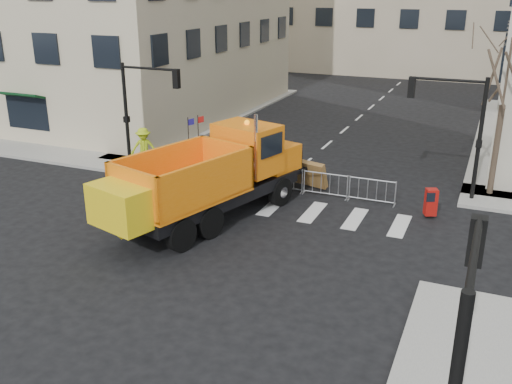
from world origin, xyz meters
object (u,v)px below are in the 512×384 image
at_px(cop_a, 267,174).
at_px(worker, 144,148).
at_px(cop_b, 264,172).
at_px(plow_truck, 208,176).
at_px(cop_c, 272,173).
at_px(newspaper_box, 431,202).

relative_size(cop_a, worker, 0.85).
bearing_deg(cop_a, cop_b, -44.26).
relative_size(plow_truck, cop_b, 5.89).
bearing_deg(worker, cop_c, -36.37).
xyz_separation_m(cop_a, newspaper_box, (7.23, -0.22, -0.18)).
bearing_deg(newspaper_box, cop_a, 154.27).
xyz_separation_m(plow_truck, newspaper_box, (8.14, 3.73, -1.19)).
height_order(cop_b, worker, worker).
bearing_deg(plow_truck, cop_c, 0.28).
bearing_deg(cop_b, cop_c, -158.13).
xyz_separation_m(cop_a, cop_b, (-0.14, 0.00, 0.08)).
height_order(cop_c, newspaper_box, cop_c).
bearing_deg(worker, plow_truck, -68.41).
height_order(plow_truck, cop_a, plow_truck).
bearing_deg(cop_c, newspaper_box, 150.19).
distance_m(cop_c, worker, 7.24).
relative_size(plow_truck, cop_c, 6.03).
relative_size(cop_b, worker, 0.93).
relative_size(plow_truck, cop_a, 6.45).
distance_m(cop_b, newspaper_box, 7.37).
relative_size(plow_truck, newspaper_box, 10.29).
height_order(plow_truck, cop_b, plow_truck).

